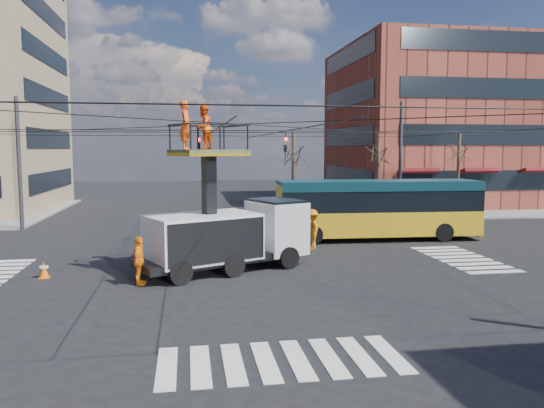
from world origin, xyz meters
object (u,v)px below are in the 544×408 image
at_px(traffic_cone, 44,269).
at_px(flagger, 312,229).
at_px(utility_truck, 227,218).
at_px(worker_ground, 139,261).
at_px(city_bus, 378,208).

distance_m(traffic_cone, flagger, 12.12).
relative_size(utility_truck, traffic_cone, 11.00).
relative_size(worker_ground, flagger, 0.90).
distance_m(utility_truck, worker_ground, 4.03).
height_order(utility_truck, traffic_cone, utility_truck).
distance_m(city_bus, flagger, 4.84).
relative_size(city_bus, worker_ground, 6.17).
bearing_deg(traffic_cone, flagger, 19.34).
relative_size(traffic_cone, flagger, 0.34).
bearing_deg(utility_truck, worker_ground, -174.68).
distance_m(city_bus, traffic_cone, 16.90).
distance_m(utility_truck, traffic_cone, 7.25).
bearing_deg(flagger, city_bus, 113.96).
xyz_separation_m(traffic_cone, worker_ground, (3.69, -1.62, 0.55)).
bearing_deg(flagger, utility_truck, -54.70).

